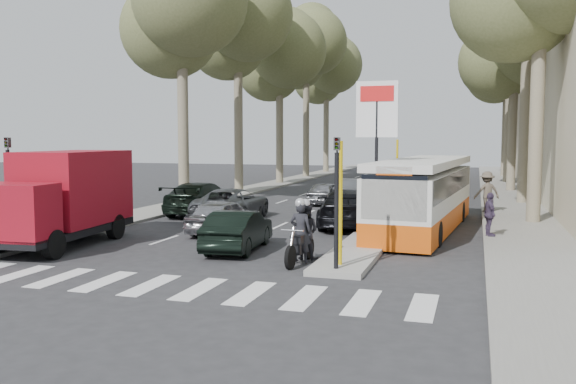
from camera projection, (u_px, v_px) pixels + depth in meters
name	position (u px, v px, depth m)	size (l,w,h in m)	color
ground	(242.00, 257.00, 18.39)	(120.00, 120.00, 0.00)	#28282B
sidewalk_right	(506.00, 192.00, 39.63)	(3.20, 70.00, 0.12)	gray
median_left	(278.00, 183.00, 47.38)	(2.40, 64.00, 0.12)	gray
traffic_island	(396.00, 214.00, 27.89)	(1.50, 26.00, 0.16)	gray
billboard	(377.00, 134.00, 21.86)	(1.50, 12.10, 5.60)	yellow
traffic_light_island	(337.00, 180.00, 15.78)	(0.16, 0.41, 3.60)	black
traffic_light_left	(8.00, 172.00, 19.46)	(0.16, 0.41, 3.60)	black
tree_l_a	(185.00, 5.00, 31.31)	(7.40, 7.20, 14.10)	#6B604C
tree_l_b	(240.00, 20.00, 38.89)	(7.40, 7.20, 14.88)	#6B604C
tree_l_c	(282.00, 53.00, 46.53)	(7.40, 7.20, 13.71)	#6B604C
tree_l_d	(308.00, 45.00, 54.02)	(7.40, 7.20, 15.66)	#6B604C
tree_l_e	(328.00, 67.00, 61.75)	(7.40, 7.20, 14.49)	#6B604C
tree_r_c	(517.00, 44.00, 39.70)	(7.40, 7.20, 13.32)	#6B604C
tree_r_d	(513.00, 41.00, 47.16)	(7.40, 7.20, 14.88)	#6B604C
tree_r_e	(509.00, 62.00, 54.81)	(7.40, 7.20, 14.10)	#6B604C
silver_hatchback	(223.00, 216.00, 22.82)	(1.54, 3.82, 1.30)	#95969C
dark_hatchback	(238.00, 230.00, 19.38)	(1.36, 3.91, 1.29)	black
queue_car_a	(232.00, 204.00, 26.68)	(2.30, 4.98, 1.38)	#52565B
queue_car_b	(348.00, 208.00, 24.52)	(2.09, 5.14, 1.49)	black
queue_car_c	(325.00, 193.00, 32.86)	(1.43, 3.56, 1.21)	gray
queue_car_d	(354.00, 190.00, 33.88)	(1.40, 4.01, 1.32)	#4C4F53
queue_car_e	(201.00, 198.00, 28.53)	(2.12, 5.21, 1.51)	black
red_truck	(64.00, 196.00, 20.15)	(2.66, 6.02, 3.13)	black
city_bus	(424.00, 193.00, 23.39)	(3.25, 10.77, 2.79)	#D64E0B
motorcycle	(303.00, 233.00, 17.47)	(0.82, 2.22, 1.89)	black
pedestrian_near	(490.00, 214.00, 21.43)	(0.91, 0.44, 1.55)	#453752
pedestrian_far	(487.00, 192.00, 28.39)	(1.22, 0.54, 1.90)	brown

